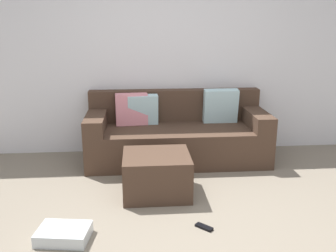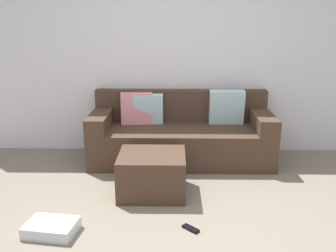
# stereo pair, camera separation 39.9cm
# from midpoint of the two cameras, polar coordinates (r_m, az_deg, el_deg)

# --- Properties ---
(ground_plane) EXTENTS (7.38, 7.38, 0.00)m
(ground_plane) POSITION_cam_midpoint_polar(r_m,az_deg,el_deg) (3.22, -1.02, -16.38)
(ground_plane) COLOR slate
(wall_back) EXTENTS (5.67, 0.10, 2.43)m
(wall_back) POSITION_cam_midpoint_polar(r_m,az_deg,el_deg) (4.98, -2.77, 9.95)
(wall_back) COLOR silver
(wall_back) RESTS_ON ground_plane
(couch_sectional) EXTENTS (2.20, 0.86, 0.87)m
(couch_sectional) POSITION_cam_midpoint_polar(r_m,az_deg,el_deg) (4.75, -1.14, -1.36)
(couch_sectional) COLOR #473326
(couch_sectional) RESTS_ON ground_plane
(ottoman) EXTENTS (0.67, 0.60, 0.42)m
(ottoman) POSITION_cam_midpoint_polar(r_m,az_deg,el_deg) (3.86, -4.71, -7.27)
(ottoman) COLOR #473326
(ottoman) RESTS_ON ground_plane
(storage_bin) EXTENTS (0.45, 0.35, 0.10)m
(storage_bin) POSITION_cam_midpoint_polar(r_m,az_deg,el_deg) (3.33, -18.86, -15.18)
(storage_bin) COLOR silver
(storage_bin) RESTS_ON ground_plane
(remote_near_ottoman) EXTENTS (0.15, 0.15, 0.02)m
(remote_near_ottoman) POSITION_cam_midpoint_polar(r_m,az_deg,el_deg) (3.33, 1.92, -15.02)
(remote_near_ottoman) COLOR black
(remote_near_ottoman) RESTS_ON ground_plane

